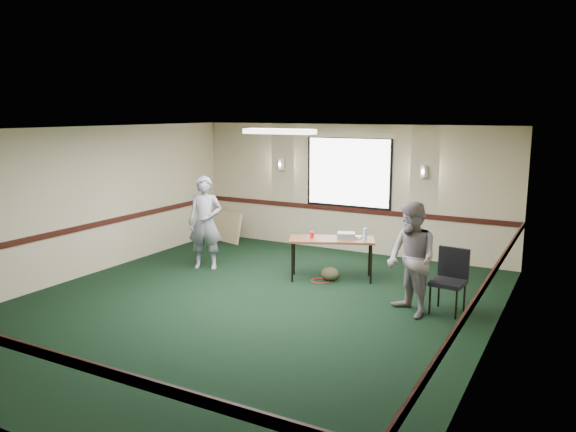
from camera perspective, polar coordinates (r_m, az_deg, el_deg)
The scene contains 13 objects.
ground at distance 8.80m, azimuth -4.09°, elevation -9.08°, with size 8.00×8.00×0.00m, color black.
room_shell at distance 10.24m, azimuth 2.20°, elevation 2.83°, with size 8.00×8.02×8.00m.
folding_table at distance 9.97m, azimuth 4.46°, elevation -2.59°, with size 1.60×1.14×0.74m.
projector at distance 9.99m, azimuth 5.92°, elevation -1.98°, with size 0.31×0.25×0.10m, color gray.
game_console at distance 10.02m, azimuth 6.96°, elevation -2.13°, with size 0.18×0.14×0.04m, color white.
red_cup at distance 9.97m, azimuth 2.44°, elevation -1.94°, with size 0.07×0.07×0.11m, color red.
water_bottle at distance 9.81m, azimuth 7.84°, elevation -1.89°, with size 0.07×0.07×0.22m, color #94BEF3.
duffel_bag at distance 10.03m, azimuth 4.30°, elevation -5.88°, with size 0.34×0.26×0.24m, color #413C25.
cable_coil at distance 10.01m, azimuth 3.31°, elevation -6.57°, with size 0.33×0.33×0.02m, color red.
folded_table at distance 13.15m, azimuth -6.90°, elevation -0.95°, with size 1.35×0.06×0.70m, color tan.
conference_chair at distance 8.74m, azimuth 16.18°, elevation -5.78°, with size 0.51×0.52×0.95m.
person_left at distance 10.73m, azimuth -8.40°, elevation -0.68°, with size 0.65×0.42×1.77m, color #3A4681.
person_right at distance 8.37m, azimuth 12.45°, elevation -4.31°, with size 0.82×0.64×1.69m, color #7080AF.
Camera 1 is at (4.48, -6.98, 2.96)m, focal length 35.00 mm.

